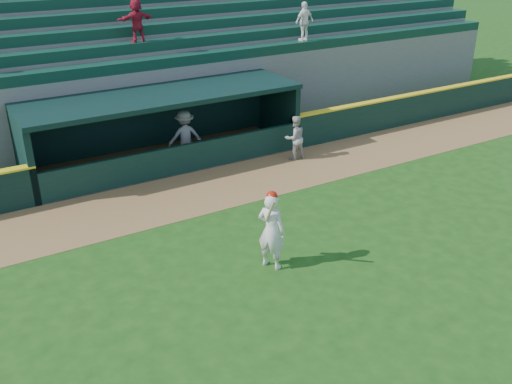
{
  "coord_description": "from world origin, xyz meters",
  "views": [
    {
      "loc": [
        -6.76,
        -9.79,
        7.52
      ],
      "look_at": [
        0.0,
        1.6,
        1.3
      ],
      "focal_mm": 40.0,
      "sensor_mm": 36.0,
      "label": 1
    }
  ],
  "objects": [
    {
      "name": "dugout_player_inside",
      "position": [
        0.64,
        7.5,
        0.91
      ],
      "size": [
        1.26,
        0.85,
        1.81
      ],
      "primitive_type": "imported",
      "rotation": [
        0.0,
        0.0,
        2.98
      ],
      "color": "#9D9E99",
      "rests_on": "ground"
    },
    {
      "name": "warning_track",
      "position": [
        0.0,
        4.9,
        0.01
      ],
      "size": [
        40.0,
        3.0,
        0.01
      ],
      "primitive_type": "cube",
      "color": "olive",
      "rests_on": "ground"
    },
    {
      "name": "wall_stripe_right",
      "position": [
        12.25,
        6.55,
        1.23
      ],
      "size": [
        15.5,
        0.32,
        0.06
      ],
      "primitive_type": "cube",
      "color": "yellow",
      "rests_on": "field_wall_right"
    },
    {
      "name": "dugout_player_front",
      "position": [
        4.0,
        5.68,
        0.79
      ],
      "size": [
        0.8,
        0.64,
        1.57
      ],
      "primitive_type": "imported",
      "rotation": [
        0.0,
        0.0,
        3.09
      ],
      "color": "#ADADA7",
      "rests_on": "ground"
    },
    {
      "name": "dugout",
      "position": [
        0.0,
        8.0,
        1.36
      ],
      "size": [
        9.4,
        2.8,
        2.46
      ],
      "color": "#61625D",
      "rests_on": "ground"
    },
    {
      "name": "batter_at_plate",
      "position": [
        -0.44,
        0.14,
        1.0
      ],
      "size": [
        0.75,
        0.91,
        2.03
      ],
      "color": "silver",
      "rests_on": "ground"
    },
    {
      "name": "field_wall_right",
      "position": [
        12.25,
        6.55,
        0.6
      ],
      "size": [
        15.5,
        0.3,
        1.2
      ],
      "primitive_type": "cube",
      "color": "black",
      "rests_on": "ground"
    },
    {
      "name": "stands",
      "position": [
        -0.01,
        12.57,
        2.39
      ],
      "size": [
        34.5,
        6.25,
        7.5
      ],
      "color": "slate",
      "rests_on": "ground"
    },
    {
      "name": "ground",
      "position": [
        0.0,
        0.0,
        0.0
      ],
      "size": [
        120.0,
        120.0,
        0.0
      ],
      "primitive_type": "plane",
      "color": "#1C4812",
      "rests_on": "ground"
    }
  ]
}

